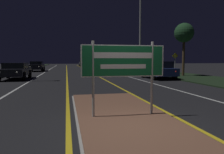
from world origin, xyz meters
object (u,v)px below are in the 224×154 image
Objects in this scene: car_receding_0 at (158,70)px; car_receding_2 at (87,64)px; car_approaching_0 at (15,70)px; highway_sign at (123,64)px; car_approaching_1 at (37,66)px; warning_sign at (175,62)px; streetlight_right_near at (140,21)px; car_receding_3 at (83,63)px; car_receding_1 at (121,65)px.

car_receding_0 is 0.98× the size of car_receding_2.
car_approaching_0 is at bearing -109.07° from car_receding_2.
car_receding_2 is at bearing 70.93° from car_approaching_0.
highway_sign reaches higher than car_receding_0.
car_receding_2 is at bearing 53.71° from car_approaching_1.
highway_sign is 12.98m from car_receding_0.
car_approaching_1 is (-11.55, 14.35, -0.04)m from car_receding_0.
warning_sign reaches higher than car_approaching_0.
streetlight_right_near reaches higher than car_receding_2.
car_receding_2 is 24.68m from car_approaching_0.
streetlight_right_near reaches higher than warning_sign.
warning_sign is at bearing -73.94° from car_receding_2.
car_receding_3 is 1.04× the size of car_approaching_1.
car_approaching_1 is at bearing 141.04° from warning_sign.
car_receding_0 is 0.95× the size of car_receding_3.
warning_sign is at bearing -79.40° from car_receding_3.
highway_sign is 0.54× the size of car_approaching_1.
car_receding_1 reaches higher than car_receding_3.
car_approaching_0 is at bearing 170.76° from car_receding_0.
car_receding_3 is at bearing 98.26° from car_receding_1.
car_receding_3 is at bearing 95.40° from car_receding_0.
car_receding_1 is 13.02m from car_receding_2.
car_receding_0 is at bearing -9.24° from car_approaching_0.
car_receding_1 reaches higher than car_receding_0.
warning_sign reaches higher than car_receding_0.
car_approaching_1 is (-11.58, 1.64, -0.10)m from car_receding_1.
car_receding_1 is 1.11× the size of car_receding_2.
highway_sign is at bearing -122.45° from warning_sign.
car_receding_0 is (6.04, 11.47, -0.73)m from highway_sign.
car_receding_3 reaches higher than car_approaching_1.
car_receding_2 is at bearing 106.06° from car_receding_1.
car_receding_1 is 1.07× the size of car_receding_3.
car_receding_3 is at bearing 100.60° from warning_sign.
highway_sign is at bearing -93.85° from car_receding_2.
car_receding_3 is 24.04m from car_approaching_1.
highway_sign is at bearing -77.95° from car_approaching_1.
car_approaching_1 reaches higher than car_approaching_0.
car_approaching_0 is (-11.63, 1.89, -0.03)m from car_receding_0.
car_receding_3 is (-3.58, 32.10, -4.90)m from streetlight_right_near.
warning_sign is at bearing 42.01° from car_receding_0.
warning_sign is (14.48, -11.71, 0.68)m from car_approaching_1.
car_receding_0 is 1.90× the size of warning_sign.
car_receding_1 is 10.49m from warning_sign.
car_approaching_0 is (-11.66, -10.81, -0.10)m from car_receding_1.
car_receding_1 is (-0.05, 7.80, -4.82)m from streetlight_right_near.
car_receding_2 is 1.94× the size of warning_sign.
highway_sign reaches higher than car_receding_3.
streetlight_right_near is at bearing -89.64° from car_receding_1.
car_approaching_0 is (-8.13, -35.11, -0.01)m from car_receding_3.
car_receding_1 is at bearing 89.85° from car_receding_0.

